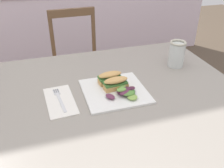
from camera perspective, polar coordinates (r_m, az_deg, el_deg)
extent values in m
cube|color=gray|center=(1.10, -3.09, -3.85)|extent=(1.33, 1.01, 0.03)
cube|color=brown|center=(1.83, 12.07, -2.75)|extent=(0.07, 0.07, 0.71)
cylinder|color=brown|center=(1.95, -10.95, -5.25)|extent=(0.03, 0.03, 0.43)
cylinder|color=brown|center=(2.01, -1.32, -3.58)|extent=(0.03, 0.03, 0.43)
cylinder|color=brown|center=(2.24, -12.22, -0.34)|extent=(0.03, 0.03, 0.43)
cylinder|color=brown|center=(2.28, -3.78, 1.01)|extent=(0.03, 0.03, 0.43)
cube|color=brown|center=(2.00, -7.48, 3.55)|extent=(0.41, 0.41, 0.02)
cylinder|color=brown|center=(2.06, -13.62, 10.46)|extent=(0.03, 0.03, 0.42)
cylinder|color=brown|center=(2.11, -4.26, 11.70)|extent=(0.03, 0.03, 0.42)
cube|color=brown|center=(2.03, -9.32, 15.91)|extent=(0.36, 0.03, 0.06)
cube|color=white|center=(1.12, 0.60, -1.66)|extent=(0.28, 0.28, 0.01)
cube|color=tan|center=(1.13, 0.88, -0.56)|extent=(0.11, 0.06, 0.02)
cube|color=#3D7033|center=(1.12, 0.77, 0.29)|extent=(0.11, 0.06, 0.01)
ellipsoid|color=tan|center=(1.11, 0.89, 0.90)|extent=(0.12, 0.06, 0.02)
cube|color=tan|center=(1.17, -0.43, 0.78)|extent=(0.11, 0.06, 0.02)
cube|color=#3D7033|center=(1.17, -0.54, 1.59)|extent=(0.11, 0.06, 0.01)
ellipsoid|color=tan|center=(1.16, -0.43, 2.20)|extent=(0.12, 0.06, 0.02)
ellipsoid|color=#4C2338|center=(1.09, 2.05, -2.02)|extent=(0.05, 0.05, 0.02)
ellipsoid|color=#6B9E47|center=(1.11, 2.37, -0.71)|extent=(0.05, 0.05, 0.01)
ellipsoid|color=#3D7033|center=(1.10, 4.47, -1.45)|extent=(0.03, 0.06, 0.01)
ellipsoid|color=#4C2338|center=(1.10, 4.10, -1.27)|extent=(0.07, 0.06, 0.02)
ellipsoid|color=#84A84C|center=(1.06, 4.70, -3.00)|extent=(0.05, 0.05, 0.01)
ellipsoid|color=#4C2338|center=(1.13, 2.53, -0.45)|extent=(0.06, 0.05, 0.02)
ellipsoid|color=#602D47|center=(1.06, -0.44, -2.78)|extent=(0.05, 0.06, 0.01)
ellipsoid|color=#6B9E47|center=(1.09, 2.41, -1.31)|extent=(0.06, 0.06, 0.01)
ellipsoid|color=#84A84C|center=(1.09, 2.38, -1.59)|extent=(0.05, 0.07, 0.01)
ellipsoid|color=#518438|center=(1.07, 3.62, -2.07)|extent=(0.07, 0.06, 0.01)
ellipsoid|color=#602D47|center=(1.07, 2.96, -2.00)|extent=(0.06, 0.05, 0.02)
ellipsoid|color=#4C2338|center=(1.09, 3.29, -1.20)|extent=(0.06, 0.03, 0.01)
ellipsoid|color=#6B9E47|center=(1.07, 2.19, -1.32)|extent=(0.05, 0.03, 0.01)
cube|color=silver|center=(1.09, -11.82, -3.79)|extent=(0.13, 0.24, 0.00)
cube|color=silver|center=(1.07, -11.56, -4.27)|extent=(0.03, 0.14, 0.00)
cube|color=silver|center=(1.14, -12.64, -1.81)|extent=(0.03, 0.05, 0.00)
cube|color=#38383D|center=(1.15, -12.34, -1.47)|extent=(0.01, 0.03, 0.00)
cube|color=#38383D|center=(1.15, -12.73, -1.55)|extent=(0.01, 0.03, 0.00)
cube|color=#38383D|center=(1.15, -13.12, -1.63)|extent=(0.01, 0.03, 0.00)
cylinder|color=gold|center=(1.38, 14.54, 6.00)|extent=(0.08, 0.08, 0.10)
cylinder|color=silver|center=(1.37, 14.61, 6.48)|extent=(0.08, 0.08, 0.13)
torus|color=#B7B29E|center=(1.35, 15.00, 9.19)|extent=(0.09, 0.09, 0.01)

